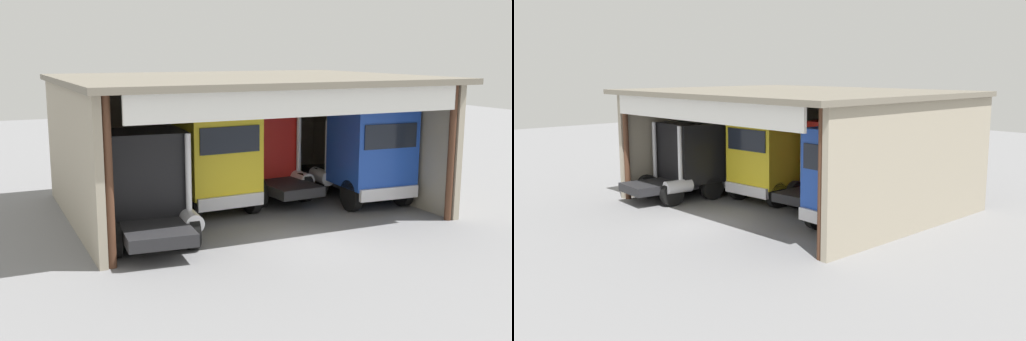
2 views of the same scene
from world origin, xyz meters
TOP-DOWN VIEW (x-y plane):
  - ground_plane at (0.00, 0.00)m, footprint 80.00×80.00m
  - workshop_shed at (0.00, 5.69)m, footprint 12.64×10.44m
  - truck_black_center_bay at (-4.26, 2.25)m, footprint 2.80×4.39m
  - truck_yellow_center_left_bay at (-1.19, 4.43)m, footprint 2.91×4.75m
  - truck_red_yard_outside at (1.44, 6.09)m, footprint 2.72×5.06m
  - truck_blue_right_bay at (4.54, 3.33)m, footprint 2.73×5.43m
  - oil_drum at (4.10, 8.70)m, footprint 0.58×0.58m
  - tool_cart at (0.84, 7.84)m, footprint 0.90×0.60m

SIDE VIEW (x-z plane):
  - ground_plane at x=0.00m, z-range 0.00..0.00m
  - oil_drum at x=4.10m, z-range 0.00..0.95m
  - tool_cart at x=0.84m, z-range 0.00..1.00m
  - truck_black_center_bay at x=-4.26m, z-range 0.07..3.44m
  - truck_red_yard_outside at x=1.44m, z-range 0.11..3.69m
  - truck_blue_right_bay at x=4.54m, z-range 0.08..3.81m
  - truck_yellow_center_left_bay at x=-1.19m, z-range 0.06..3.85m
  - workshop_shed at x=0.00m, z-range 0.94..5.80m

